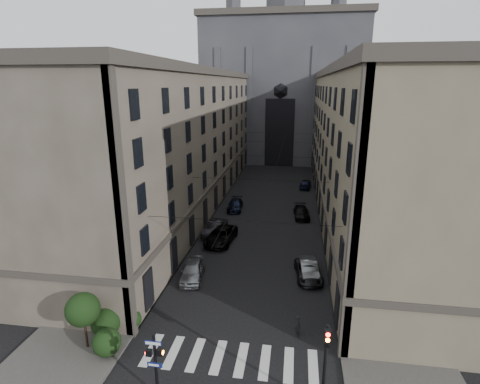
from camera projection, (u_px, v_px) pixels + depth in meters
The scene contains 19 objects.
sidewalk_left at pixel (197, 203), 54.87m from camera, with size 7.00×80.00×0.15m, color #383533.
sidewalk_right at pixel (344, 210), 51.83m from camera, with size 7.00×80.00×0.15m, color #383533.
zebra_crossing at pixel (230, 358), 23.94m from camera, with size 11.00×3.20×0.01m, color beige.
building_left at pixel (174, 139), 52.72m from camera, with size 13.60×60.60×18.85m.
building_right at pixel (372, 144), 48.82m from camera, with size 13.60×60.60×18.85m.
gothic_tower at pixel (283, 80), 85.41m from camera, with size 35.00×23.00×58.00m.
pedestrian_signal_left at pixel (155, 360), 20.48m from camera, with size 1.02×0.38×4.00m.
traffic_light_right at pixel (326, 358), 19.29m from camera, with size 0.34×0.50×5.20m.
shrub_cluster at pixel (100, 321), 24.70m from camera, with size 3.90×4.40×3.90m.
tram_wires at pixel (269, 157), 51.00m from camera, with size 14.00×60.00×0.43m.
car_left_near at pixel (192, 270), 33.57m from camera, with size 1.89×4.70×1.60m, color gray.
car_left_midnear at pixel (215, 228), 43.37m from camera, with size 1.69×4.84×1.60m, color black.
car_left_midfar at pixel (221, 236), 41.22m from camera, with size 2.65×5.75×1.60m, color black.
car_left_far at pixel (235, 205), 51.98m from camera, with size 1.91×4.70×1.37m, color black.
car_right_near at pixel (309, 269), 34.00m from camera, with size 1.52×4.36×1.44m, color slate.
car_right_midnear at pixel (308, 271), 33.64m from camera, with size 2.18×4.72×1.31m, color black.
car_right_midfar at pixel (302, 213), 48.98m from camera, with size 1.90×4.66×1.35m, color black.
car_right_far at pixel (305, 184), 62.65m from camera, with size 1.63×4.05×1.38m, color black.
pedestrian at pixel (298, 325), 25.95m from camera, with size 0.57×0.38×1.57m, color black.
Camera 1 is at (3.66, -14.70, 16.90)m, focal length 28.00 mm.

